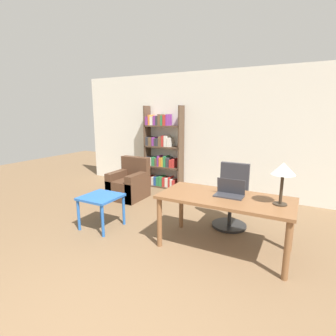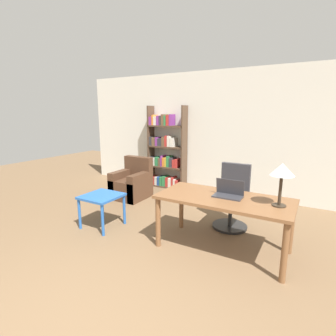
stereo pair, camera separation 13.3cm
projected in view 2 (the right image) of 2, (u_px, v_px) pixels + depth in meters
name	position (u px, v px, depth m)	size (l,w,h in m)	color
wall_back	(239.00, 135.00, 5.56)	(8.00, 0.06, 2.70)	silver
desk	(224.00, 204.00, 3.41)	(1.71, 0.81, 0.73)	brown
laptop	(228.00, 193.00, 3.41)	(0.37, 0.21, 0.22)	#2D2D33
table_lamp	(282.00, 171.00, 2.99)	(0.28, 0.28, 0.51)	#2D2319
office_chair	(232.00, 199.00, 4.18)	(0.55, 0.55, 1.01)	black
side_table_blue	(102.00, 200.00, 4.17)	(0.56, 0.57, 0.53)	#2356A3
armchair	(132.00, 184.00, 5.65)	(0.67, 0.73, 0.86)	#472D1E
bookshelf	(165.00, 153.00, 6.34)	(0.96, 0.28, 1.97)	#4C3828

